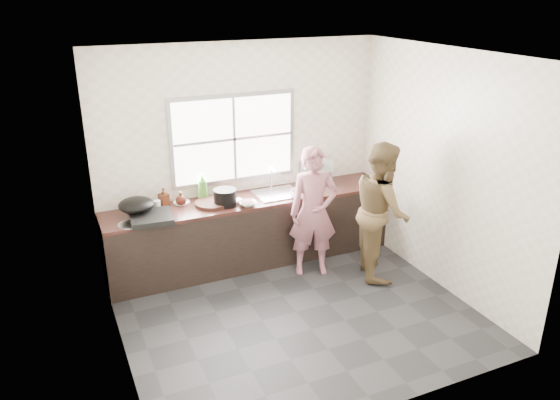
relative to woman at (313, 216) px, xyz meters
name	(u,v)px	position (x,y,z in m)	size (l,w,h in m)	color
floor	(296,312)	(-0.57, -0.74, -0.74)	(3.60, 3.20, 0.01)	#28282B
ceiling	(299,55)	(-0.57, -0.74, 1.97)	(3.60, 3.20, 0.01)	silver
wall_back	(241,153)	(-0.57, 0.87, 0.61)	(3.60, 0.01, 2.70)	silver
wall_left	(110,226)	(-2.38, -0.74, 0.61)	(0.01, 3.20, 2.70)	beige
wall_right	(443,172)	(1.23, -0.74, 0.61)	(0.01, 3.20, 2.70)	silver
wall_front	(392,266)	(-0.57, -2.34, 0.61)	(3.60, 0.01, 2.70)	silver
cabinet	(252,232)	(-0.57, 0.55, -0.33)	(3.60, 0.62, 0.82)	black
countertop	(251,200)	(-0.57, 0.55, 0.10)	(3.60, 0.64, 0.04)	#351A15
sink	(277,194)	(-0.22, 0.55, 0.13)	(0.55, 0.45, 0.02)	silver
faucet	(271,178)	(-0.22, 0.75, 0.27)	(0.02, 0.02, 0.30)	silver
window_frame	(233,139)	(-0.67, 0.85, 0.81)	(1.60, 0.05, 1.10)	#9EA0A5
window_glazing	(234,139)	(-0.67, 0.83, 0.81)	(1.50, 0.01, 1.00)	white
woman	(313,216)	(0.00, 0.00, 0.00)	(0.54, 0.35, 1.48)	#A56370
person_side	(381,210)	(0.72, -0.34, 0.08)	(0.80, 0.62, 1.65)	brown
cutting_board	(212,203)	(-1.07, 0.54, 0.14)	(0.41, 0.41, 0.04)	black
cleaver	(234,200)	(-0.82, 0.47, 0.16)	(0.19, 0.10, 0.01)	silver
bowl_mince	(248,204)	(-0.70, 0.34, 0.15)	(0.21, 0.21, 0.05)	silver
bowl_crabs	(302,194)	(0.01, 0.34, 0.16)	(0.22, 0.22, 0.07)	white
bowl_held	(302,194)	(0.04, 0.37, 0.15)	(0.19, 0.19, 0.06)	silver
black_pot	(225,197)	(-0.93, 0.47, 0.22)	(0.27, 0.27, 0.19)	black
plate_food	(182,202)	(-1.39, 0.75, 0.13)	(0.20, 0.20, 0.02)	white
bottle_green	(202,186)	(-1.12, 0.77, 0.28)	(0.13, 0.13, 0.33)	#458D2E
bottle_brown_tall	(164,198)	(-1.60, 0.74, 0.22)	(0.09, 0.09, 0.20)	#4A2212
bottle_brown_short	(181,199)	(-1.41, 0.70, 0.20)	(0.12, 0.12, 0.15)	#411710
glass_jar	(157,205)	(-1.70, 0.66, 0.18)	(0.08, 0.08, 0.11)	white
burner	(151,218)	(-1.83, 0.37, 0.15)	(0.45, 0.45, 0.07)	black
wok	(136,205)	(-1.95, 0.56, 0.26)	(0.40, 0.40, 0.15)	black
dish_rack	(314,172)	(0.39, 0.75, 0.27)	(0.41, 0.29, 0.31)	white
pot_lid_left	(130,224)	(-2.07, 0.34, 0.13)	(0.26, 0.26, 0.01)	#B7B9BE
pot_lid_right	(157,205)	(-1.68, 0.78, 0.13)	(0.24, 0.24, 0.01)	#AFB3B6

